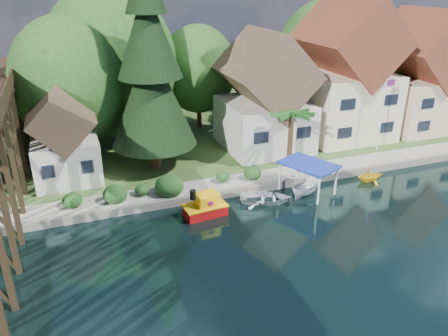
{
  "coord_description": "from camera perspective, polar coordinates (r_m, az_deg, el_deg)",
  "views": [
    {
      "loc": [
        -10.29,
        -20.25,
        15.64
      ],
      "look_at": [
        -0.69,
        6.0,
        3.42
      ],
      "focal_mm": 35.0,
      "sensor_mm": 36.0,
      "label": 1
    }
  ],
  "objects": [
    {
      "name": "boat_yellow",
      "position": [
        38.33,
        18.58,
        -0.79
      ],
      "size": [
        2.46,
        2.18,
        1.2
      ],
      "primitive_type": "imported",
      "rotation": [
        0.0,
        0.0,
        1.47
      ],
      "color": "yellow",
      "rests_on": "ground"
    },
    {
      "name": "conifer",
      "position": [
        36.06,
        -9.62,
        12.55
      ],
      "size": [
        7.1,
        7.1,
        17.48
      ],
      "color": "#382314",
      "rests_on": "bank"
    },
    {
      "name": "tugboat",
      "position": [
        31.23,
        -2.44,
        -5.06
      ],
      "size": [
        3.2,
        1.96,
        2.21
      ],
      "color": "#BD0C0E",
      "rests_on": "ground"
    },
    {
      "name": "promenade",
      "position": [
        36.97,
        8.01,
        -0.75
      ],
      "size": [
        50.0,
        2.6,
        0.06
      ],
      "primitive_type": "cube",
      "color": "gray",
      "rests_on": "bank"
    },
    {
      "name": "ground",
      "position": [
        27.57,
        5.75,
        -11.07
      ],
      "size": [
        140.0,
        140.0,
        0.0
      ],
      "primitive_type": "plane",
      "color": "black",
      "rests_on": "ground"
    },
    {
      "name": "bg_trees",
      "position": [
        43.81,
        -4.89,
        12.54
      ],
      "size": [
        49.9,
        13.3,
        10.57
      ],
      "color": "#382314",
      "rests_on": "bank"
    },
    {
      "name": "flagpole",
      "position": [
        42.93,
        20.17,
        7.4
      ],
      "size": [
        1.07,
        0.2,
        6.84
      ],
      "color": "white",
      "rests_on": "bank"
    },
    {
      "name": "house_right",
      "position": [
        51.54,
        24.11,
        10.57
      ],
      "size": [
        8.15,
        8.64,
        12.45
      ],
      "color": "beige",
      "rests_on": "bank"
    },
    {
      "name": "boat_white_a",
      "position": [
        33.25,
        5.48,
        -3.77
      ],
      "size": [
        4.68,
        4.03,
        0.81
      ],
      "primitive_type": "imported",
      "rotation": [
        0.0,
        0.0,
        1.2
      ],
      "color": "silver",
      "rests_on": "ground"
    },
    {
      "name": "bank",
      "position": [
        57.32,
        -9.08,
        7.75
      ],
      "size": [
        140.0,
        52.0,
        0.5
      ],
      "primitive_type": "cube",
      "color": "#2B4F1F",
      "rests_on": "ground"
    },
    {
      "name": "house_center",
      "position": [
        46.11,
        15.48,
        11.25
      ],
      "size": [
        8.65,
        9.18,
        13.89
      ],
      "color": "beige",
      "rests_on": "bank"
    },
    {
      "name": "boat_canopy",
      "position": [
        34.43,
        10.8,
        -1.74
      ],
      "size": [
        4.31,
        4.93,
        2.65
      ],
      "color": "white",
      "rests_on": "ground"
    },
    {
      "name": "house_left",
      "position": [
        41.51,
        5.3,
        8.86
      ],
      "size": [
        7.64,
        8.64,
        11.02
      ],
      "color": "beige",
      "rests_on": "bank"
    },
    {
      "name": "shrubs",
      "position": [
        33.32,
        -8.27,
        -2.27
      ],
      "size": [
        15.76,
        2.47,
        1.7
      ],
      "color": "#1B3F16",
      "rests_on": "bank"
    },
    {
      "name": "shed",
      "position": [
        36.7,
        -20.11,
        3.36
      ],
      "size": [
        5.09,
        5.4,
        7.85
      ],
      "color": "beige",
      "rests_on": "bank"
    },
    {
      "name": "seawall",
      "position": [
        35.17,
        6.08,
        -2.37
      ],
      "size": [
        60.0,
        0.4,
        0.62
      ],
      "primitive_type": "cube",
      "color": "slate",
      "rests_on": "ground"
    },
    {
      "name": "palm_tree",
      "position": [
        37.33,
        8.84,
        6.79
      ],
      "size": [
        4.28,
        4.28,
        5.17
      ],
      "color": "#382314",
      "rests_on": "bank"
    }
  ]
}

